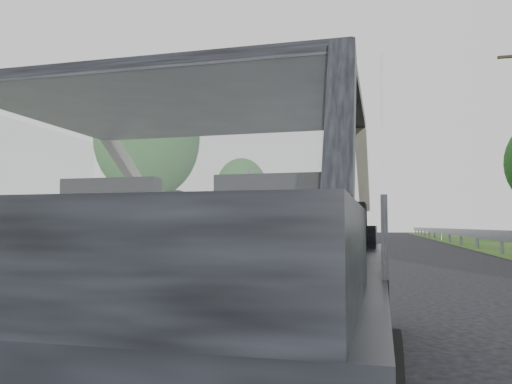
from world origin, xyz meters
The scene contains 9 objects.
subject_car centered at (0.00, 0.00, 0.72)m, with size 1.80×4.00×1.45m, color black.
dashboard centered at (0.00, 0.62, 0.85)m, with size 1.58×0.45×0.30m, color black.
driver_seat centered at (-0.40, -0.29, 0.88)m, with size 0.50×0.72×0.42m, color black.
passenger_seat centered at (0.40, -0.29, 0.88)m, with size 0.50×0.72×0.42m, color black.
steering_wheel centered at (-0.40, 0.33, 0.92)m, with size 0.36×0.36×0.04m, color black.
cat centered at (0.26, 0.62, 1.08)m, with size 0.54×0.17×0.24m, color slate.
other_car centered at (-1.35, 24.46, 0.73)m, with size 1.74×4.42×1.45m, color #9DA1A7.
tree_5 centered at (-11.28, 21.76, 4.26)m, with size 5.63×5.63×8.53m, color #183F18, non-canonical shape.
tree_6 centered at (-9.80, 35.08, 3.02)m, with size 3.99×3.99×6.04m, color #183F18, non-canonical shape.
Camera 1 is at (0.89, -2.59, 0.86)m, focal length 35.00 mm.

